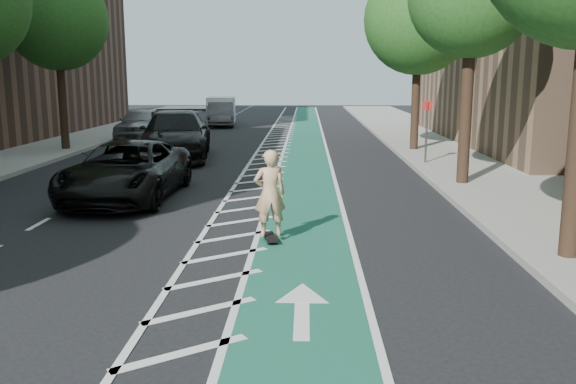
{
  "coord_description": "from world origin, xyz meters",
  "views": [
    {
      "loc": [
        3.05,
        -11.25,
        3.43
      ],
      "look_at": [
        2.68,
        0.86,
        1.1
      ],
      "focal_mm": 38.0,
      "sensor_mm": 36.0,
      "label": 1
    }
  ],
  "objects_px": {
    "suv_far": "(176,135)",
    "barrel_a": "(150,167)",
    "skateboarder": "(270,193)",
    "suv_near": "(127,171)"
  },
  "relations": [
    {
      "from": "skateboarder",
      "to": "barrel_a",
      "type": "bearing_deg",
      "value": -72.41
    },
    {
      "from": "skateboarder",
      "to": "suv_near",
      "type": "relative_size",
      "value": 0.32
    },
    {
      "from": "suv_far",
      "to": "barrel_a",
      "type": "bearing_deg",
      "value": -94.84
    },
    {
      "from": "suv_near",
      "to": "barrel_a",
      "type": "distance_m",
      "value": 3.39
    },
    {
      "from": "barrel_a",
      "to": "suv_far",
      "type": "bearing_deg",
      "value": 92.24
    },
    {
      "from": "suv_far",
      "to": "skateboarder",
      "type": "bearing_deg",
      "value": -76.97
    },
    {
      "from": "suv_far",
      "to": "barrel_a",
      "type": "height_order",
      "value": "suv_far"
    },
    {
      "from": "skateboarder",
      "to": "suv_far",
      "type": "relative_size",
      "value": 0.27
    },
    {
      "from": "skateboarder",
      "to": "suv_far",
      "type": "distance_m",
      "value": 13.67
    },
    {
      "from": "skateboarder",
      "to": "barrel_a",
      "type": "xyz_separation_m",
      "value": [
        -4.5,
        7.72,
        -0.63
      ]
    }
  ]
}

